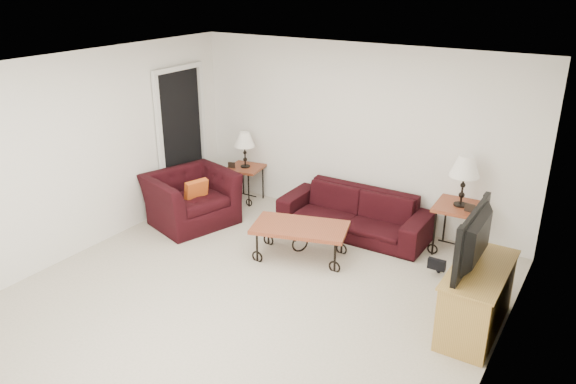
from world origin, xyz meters
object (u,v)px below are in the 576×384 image
(sofa, at_px, (354,213))
(side_table_left, at_px, (246,183))
(lamp_right, at_px, (463,181))
(coffee_table, at_px, (300,242))
(television, at_px, (483,240))
(backpack, at_px, (440,258))
(lamp_left, at_px, (245,150))
(side_table_right, at_px, (457,229))
(tv_stand, at_px, (476,299))
(armchair, at_px, (191,198))

(sofa, height_order, side_table_left, sofa)
(lamp_right, bearing_deg, coffee_table, -144.04)
(television, relative_size, backpack, 2.50)
(coffee_table, bearing_deg, lamp_left, 145.07)
(side_table_right, bearing_deg, lamp_right, 0.00)
(side_table_left, xyz_separation_m, tv_stand, (3.94, -1.55, 0.07))
(side_table_right, distance_m, television, 1.79)
(tv_stand, bearing_deg, lamp_right, 112.23)
(sofa, bearing_deg, armchair, -156.82)
(lamp_left, relative_size, tv_stand, 0.48)
(coffee_table, height_order, armchair, armchair)
(sofa, height_order, television, television)
(armchair, bearing_deg, backpack, -65.24)
(lamp_left, height_order, backpack, lamp_left)
(armchair, bearing_deg, television, -78.92)
(armchair, relative_size, tv_stand, 0.98)
(side_table_left, bearing_deg, sofa, -5.27)
(sofa, distance_m, backpack, 1.43)
(armchair, bearing_deg, sofa, -49.33)
(side_table_left, bearing_deg, backpack, -11.07)
(armchair, bearing_deg, tv_stand, -78.89)
(backpack, bearing_deg, coffee_table, -173.13)
(lamp_right, distance_m, backpack, 1.00)
(lamp_left, height_order, tv_stand, lamp_left)
(lamp_right, height_order, coffee_table, lamp_right)
(sofa, bearing_deg, television, -34.77)
(sofa, xyz_separation_m, lamp_left, (-1.95, 0.18, 0.53))
(side_table_left, relative_size, lamp_left, 1.00)
(sofa, bearing_deg, side_table_right, 7.56)
(tv_stand, xyz_separation_m, television, (-0.02, 0.00, 0.64))
(lamp_left, relative_size, television, 0.53)
(armchair, distance_m, backpack, 3.50)
(tv_stand, bearing_deg, coffee_table, 170.70)
(armchair, bearing_deg, coffee_table, -75.29)
(lamp_left, xyz_separation_m, backpack, (3.30, -0.65, -0.62))
(lamp_right, relative_size, television, 0.63)
(sofa, height_order, armchair, armchair)
(side_table_right, height_order, lamp_right, lamp_right)
(television, bearing_deg, sofa, -124.77)
(lamp_left, height_order, coffee_table, lamp_left)
(sofa, height_order, lamp_right, lamp_right)
(television, xyz_separation_m, backpack, (-0.62, 0.90, -0.78))
(sofa, relative_size, lamp_left, 3.71)
(sofa, xyz_separation_m, coffee_table, (-0.27, -1.00, -0.08))
(armchair, bearing_deg, lamp_right, -55.13)
(lamp_right, xyz_separation_m, armchair, (-3.47, -1.09, -0.60))
(sofa, relative_size, armchair, 1.81)
(lamp_left, xyz_separation_m, lamp_right, (3.31, 0.00, 0.15))
(side_table_left, distance_m, side_table_right, 3.31)
(lamp_right, bearing_deg, sofa, -172.44)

